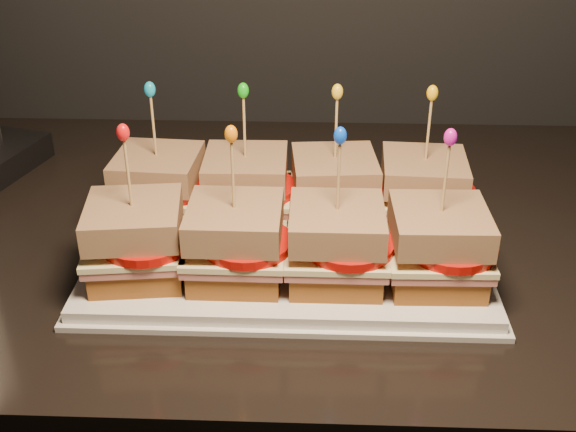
{
  "coord_description": "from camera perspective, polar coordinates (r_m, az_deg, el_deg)",
  "views": [
    {
      "loc": [
        0.12,
        0.94,
        1.28
      ],
      "look_at": [
        0.09,
        1.6,
        0.92
      ],
      "focal_mm": 45.0,
      "sensor_mm": 36.0,
      "label": 1
    }
  ],
  "objects": [
    {
      "name": "sandwich_5_frill",
      "position": [
        0.65,
        -4.52,
        6.48
      ],
      "size": [
        0.01,
        0.01,
        0.02
      ],
      "primitive_type": "ellipsoid",
      "color": "orange",
      "rests_on": "sandwich_5_pick"
    },
    {
      "name": "sandwich_0_ham",
      "position": [
        0.83,
        -10.07,
        1.65
      ],
      "size": [
        0.1,
        0.1,
        0.01
      ],
      "primitive_type": "cube",
      "rotation": [
        0.0,
        0.0,
        -0.07
      ],
      "color": "#CD7069",
      "rests_on": "sandwich_0_bread_bot"
    },
    {
      "name": "sandwich_6_bread_bot",
      "position": [
        0.72,
        3.75,
        -4.09
      ],
      "size": [
        0.09,
        0.09,
        0.02
      ],
      "primitive_type": "cube",
      "rotation": [
        0.0,
        0.0,
        -0.0
      ],
      "color": "brown",
      "rests_on": "platter"
    },
    {
      "name": "sandwich_1_cheese",
      "position": [
        0.81,
        -3.31,
        1.99
      ],
      "size": [
        0.1,
        0.1,
        0.01
      ],
      "primitive_type": "cube",
      "rotation": [
        0.0,
        0.0,
        0.01
      ],
      "color": "#FFF4B0",
      "rests_on": "sandwich_1_ham"
    },
    {
      "name": "sandwich_7_pick",
      "position": [
        0.68,
        12.31,
        2.6
      ],
      "size": [
        0.0,
        0.0,
        0.09
      ],
      "primitive_type": "cylinder",
      "color": "tan",
      "rests_on": "sandwich_7_bread_top"
    },
    {
      "name": "sandwich_4_bread_bot",
      "position": [
        0.74,
        -11.71,
        -3.69
      ],
      "size": [
        0.1,
        0.1,
        0.02
      ],
      "primitive_type": "cube",
      "rotation": [
        0.0,
        0.0,
        0.12
      ],
      "color": "brown",
      "rests_on": "platter"
    },
    {
      "name": "sandwich_4_ham",
      "position": [
        0.73,
        -11.84,
        -2.61
      ],
      "size": [
        0.11,
        0.1,
        0.01
      ],
      "primitive_type": "cube",
      "rotation": [
        0.0,
        0.0,
        0.12
      ],
      "color": "#CD7069",
      "rests_on": "sandwich_4_bread_bot"
    },
    {
      "name": "granite_slab",
      "position": [
        0.87,
        -2.32,
        -1.23
      ],
      "size": [
        2.18,
        0.65,
        0.03
      ],
      "primitive_type": "cube",
      "color": "black",
      "rests_on": "cabinet"
    },
    {
      "name": "sandwich_2_tomato",
      "position": [
        0.8,
        4.53,
        2.13
      ],
      "size": [
        0.09,
        0.09,
        0.01
      ],
      "primitive_type": "cylinder",
      "color": "red",
      "rests_on": "sandwich_2_cheese"
    },
    {
      "name": "sandwich_6_bread_top",
      "position": [
        0.69,
        3.88,
        -0.57
      ],
      "size": [
        0.09,
        0.09,
        0.03
      ],
      "primitive_type": "cube",
      "rotation": [
        0.0,
        0.0,
        -0.0
      ],
      "color": "brown",
      "rests_on": "sandwich_6_tomato"
    },
    {
      "name": "sandwich_0_pick",
      "position": [
        0.8,
        -10.56,
        6.75
      ],
      "size": [
        0.0,
        0.0,
        0.09
      ],
      "primitive_type": "cylinder",
      "color": "tan",
      "rests_on": "sandwich_0_bread_top"
    },
    {
      "name": "sandwich_6_ham",
      "position": [
        0.71,
        3.79,
        -2.98
      ],
      "size": [
        0.1,
        0.09,
        0.01
      ],
      "primitive_type": "cube",
      "rotation": [
        0.0,
        0.0,
        -0.0
      ],
      "color": "#CD7069",
      "rests_on": "sandwich_6_bread_bot"
    },
    {
      "name": "sandwich_1_ham",
      "position": [
        0.81,
        -3.3,
        1.55
      ],
      "size": [
        0.1,
        0.09,
        0.01
      ],
      "primitive_type": "cube",
      "rotation": [
        0.0,
        0.0,
        0.01
      ],
      "color": "#CD7069",
      "rests_on": "sandwich_1_bread_bot"
    },
    {
      "name": "sandwich_2_bread_bot",
      "position": [
        0.82,
        3.59,
        0.42
      ],
      "size": [
        0.1,
        0.1,
        0.02
      ],
      "primitive_type": "cube",
      "rotation": [
        0.0,
        0.0,
        0.09
      ],
      "color": "brown",
      "rests_on": "platter"
    },
    {
      "name": "sandwich_0_bread_top",
      "position": [
        0.81,
        -10.28,
        3.8
      ],
      "size": [
        0.1,
        0.1,
        0.03
      ],
      "primitive_type": "cube",
      "rotation": [
        0.0,
        0.0,
        -0.07
      ],
      "color": "brown",
      "rests_on": "sandwich_0_tomato"
    },
    {
      "name": "sandwich_4_tomato",
      "position": [
        0.71,
        -11.12,
        -1.9
      ],
      "size": [
        0.09,
        0.09,
        0.01
      ],
      "primitive_type": "cylinder",
      "color": "red",
      "rests_on": "sandwich_4_cheese"
    },
    {
      "name": "sandwich_3_frill",
      "position": [
        0.77,
        11.34,
        9.52
      ],
      "size": [
        0.01,
        0.01,
        0.02
      ],
      "primitive_type": "ellipsoid",
      "color": "#FAB70C",
      "rests_on": "sandwich_3_pick"
    },
    {
      "name": "sandwich_7_frill",
      "position": [
        0.66,
        12.71,
        6.09
      ],
      "size": [
        0.01,
        0.01,
        0.02
      ],
      "primitive_type": "ellipsoid",
      "color": "#C51497",
      "rests_on": "sandwich_7_pick"
    },
    {
      "name": "sandwich_0_frill",
      "position": [
        0.78,
        -10.86,
        9.81
      ],
      "size": [
        0.01,
        0.01,
        0.02
      ],
      "primitive_type": "ellipsoid",
      "color": "#1191B4",
      "rests_on": "sandwich_0_pick"
    },
    {
      "name": "sandwich_4_cheese",
      "position": [
        0.73,
        -11.89,
        -2.14
      ],
      "size": [
        0.11,
        0.11,
        0.01
      ],
      "primitive_type": "cube",
      "rotation": [
        0.0,
        0.0,
        0.12
      ],
      "color": "#FFF4B0",
      "rests_on": "sandwich_4_ham"
    },
    {
      "name": "sandwich_1_bread_top",
      "position": [
        0.8,
        -3.37,
        3.74
      ],
      "size": [
        0.09,
        0.09,
        0.03
      ],
      "primitive_type": "cube",
      "rotation": [
        0.0,
        0.0,
        0.01
      ],
      "color": "brown",
      "rests_on": "sandwich_1_tomato"
    },
    {
      "name": "sandwich_2_ham",
      "position": [
        0.81,
        3.63,
        1.43
      ],
      "size": [
        0.1,
        0.1,
        0.01
      ],
      "primitive_type": "cube",
      "rotation": [
        0.0,
        0.0,
        0.09
      ],
      "color": "#CD7069",
      "rests_on": "sandwich_2_bread_bot"
    },
    {
      "name": "sandwich_2_pick",
      "position": [
        0.78,
        3.81,
        6.64
      ],
      "size": [
        0.0,
        0.0,
        0.09
      ],
      "primitive_type": "cylinder",
      "color": "tan",
      "rests_on": "sandwich_2_bread_top"
    },
    {
      "name": "sandwich_6_frill",
      "position": [
        0.65,
        4.15,
        6.36
      ],
      "size": [
        0.01,
        0.01,
        0.02
      ],
      "primitive_type": "ellipsoid",
      "color": "blue",
      "rests_on": "sandwich_6_pick"
    },
    {
      "name": "sandwich_7_tomato",
      "position": [
        0.71,
        12.79,
        -2.36
      ],
      "size": [
        0.09,
        0.09,
        0.01
      ],
      "primitive_type": "cylinder",
      "color": "red",
      "rests_on": "sandwich_7_cheese"
    },
    {
      "name": "sandwich_7_cheese",
      "position": [
        0.71,
        11.7,
        -2.61
      ],
      "size": [
        0.1,
        0.1,
        0.01
      ],
      "primitive_type": "cube",
      "rotation": [
        0.0,
        0.0,
        0.02
      ],
      "color": "#FFF4B0",
      "rests_on": "sandwich_7_ham"
    },
    {
      "name": "sandwich_6_cheese",
      "position": [
        0.7,
        3.81,
        -2.5
      ],
      "size": [
        0.1,
        0.1,
        0.01
      ],
      "primitive_type": "cube",
      "rotation": [
        0.0,
        0.0,
        -0.0
      ],
      "color": "#FFF4B0",
      "rests_on": "sandwich_6_ham"
    },
    {
      "name": "sandwich_1_frill",
      "position": [
        0.76,
        -3.56,
        9.87
      ],
      "size": [
        0.01,
        0.01,
        0.02
      ],
      "primitive_type": "ellipsoid",
      "color": "#15B915",
      "rests_on": "sandwich_1_pick"
    },
    {
      "name": "sandwich_3_pick",
      "position": [
        0.79,
        11.02,
        6.43
      ],
      "size": [
        0.0,
        0.0,
        0.09
      ],
      "primitive_type": "cylinder",
      "color": "tan",
      "rests_on": "sandwich_3_bread_top"
    },
    {
      "name": "sandwich_7_ham",
      "position": [
        0.72,
        11.65,
        -3.09
      ],
      "size": [
        0.1,
        0.1,
        0.01
      ],
      "primitive_type": "cube",
      "rotation": [
        0.0,
        0.0,
        0.02
      ],
      "color": "#CD7069",
      "rests_on": "sandwich_7_bread_bot"
    },
    {
      "name": "sandwich_2_frill",
      "position": [
        0.76,
        3.92,
        9.77
      ],
      "size": [
        0.01,
        0.01,
        0.02
      ],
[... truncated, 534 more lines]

